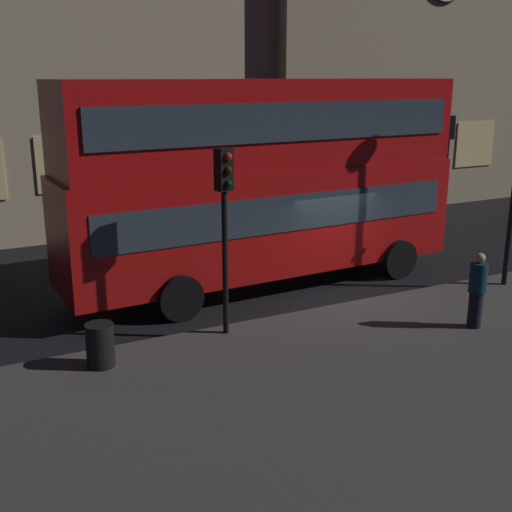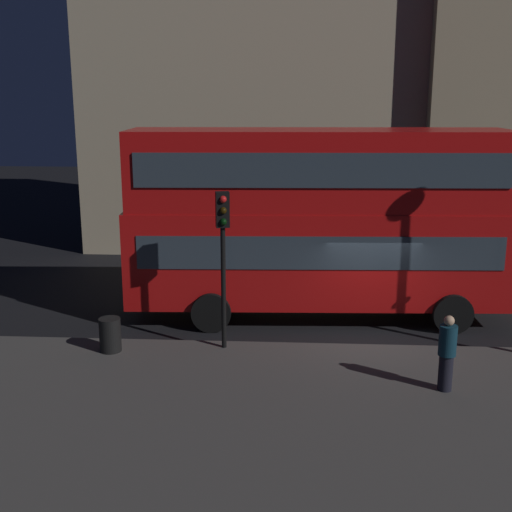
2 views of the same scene
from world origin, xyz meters
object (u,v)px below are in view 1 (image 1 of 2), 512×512
Objects in this scene: double_decker_bus at (264,174)px; traffic_light_near_kerb at (225,203)px; traffic_light_far_side at (448,147)px; pedestrian at (477,290)px; litter_bin at (100,345)px.

traffic_light_near_kerb is (-2.36, -2.80, -0.06)m from double_decker_bus.
traffic_light_near_kerb is 0.97× the size of traffic_light_far_side.
pedestrian is 7.98m from litter_bin.
litter_bin is at bearing -150.64° from double_decker_bus.
double_decker_bus is 5.95m from pedestrian.
traffic_light_far_side reaches higher than litter_bin.
traffic_light_near_kerb is 2.34× the size of pedestrian.
traffic_light_near_kerb reaches higher than litter_bin.
litter_bin is (-5.14, -3.19, -2.47)m from double_decker_bus.
traffic_light_far_side is (11.81, 6.29, -0.04)m from traffic_light_near_kerb.
traffic_light_far_side reaches higher than pedestrian.
traffic_light_far_side is 4.79× the size of litter_bin.
pedestrian is (4.99, -2.13, -1.97)m from traffic_light_near_kerb.
traffic_light_near_kerb is at bearing 146.67° from pedestrian.
pedestrian is at bearing -12.63° from litter_bin.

